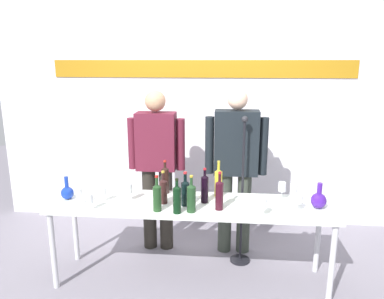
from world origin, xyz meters
TOP-DOWN VIEW (x-y plane):
  - ground_plane at (0.00, 0.00)m, footprint 10.00×10.00m
  - back_wall at (0.00, 1.37)m, footprint 5.02×0.11m
  - display_table at (0.00, 0.00)m, footprint 2.49×0.58m
  - decanter_blue_left at (-1.12, -0.01)m, footprint 0.12×0.12m
  - decanter_blue_right at (1.10, -0.01)m, footprint 0.13×0.13m
  - presenter_left at (-0.41, 0.57)m, footprint 0.59×0.22m
  - presenter_right at (0.41, 0.57)m, footprint 0.62×0.22m
  - wine_bottle_0 at (-0.04, -0.06)m, footprint 0.07×0.07m
  - wine_bottle_1 at (-0.26, 0.22)m, footprint 0.07×0.07m
  - wine_bottle_2 at (0.03, -0.19)m, footprint 0.08×0.08m
  - wine_bottle_3 at (0.24, 0.19)m, footprint 0.07×0.07m
  - wine_bottle_4 at (0.26, -0.12)m, footprint 0.07×0.07m
  - wine_bottle_5 at (0.12, 0.03)m, footprint 0.07×0.07m
  - wine_bottle_6 at (-0.24, -0.03)m, footprint 0.07×0.07m
  - wine_bottle_7 at (-0.09, -0.23)m, footprint 0.07×0.07m
  - wine_bottle_8 at (-0.26, -0.20)m, footprint 0.07×0.07m
  - wine_glass_left_0 at (-0.96, -0.12)m, footprint 0.06×0.06m
  - wine_glass_left_1 at (-0.83, -0.23)m, footprint 0.06×0.06m
  - wine_glass_left_2 at (-0.56, 0.01)m, footprint 0.07×0.07m
  - wine_glass_left_3 at (-0.78, -0.04)m, footprint 0.06×0.06m
  - wine_glass_right_0 at (0.91, -0.08)m, footprint 0.07×0.07m
  - wine_glass_right_1 at (0.61, -0.22)m, footprint 0.06×0.06m
  - wine_glass_right_2 at (0.91, 0.15)m, footprint 0.06×0.06m
  - wine_glass_right_3 at (0.81, 0.15)m, footprint 0.07×0.07m
  - microphone_stand at (0.47, 0.36)m, footprint 0.20×0.20m

SIDE VIEW (x-z plane):
  - ground_plane at x=0.00m, z-range 0.00..0.00m
  - microphone_stand at x=0.47m, z-range -0.25..1.23m
  - display_table at x=0.00m, z-range 0.32..1.07m
  - decanter_blue_left at x=-1.12m, z-range 0.72..0.93m
  - decanter_blue_right at x=1.10m, z-range 0.72..0.94m
  - wine_glass_left_3 at x=-0.78m, z-range 0.78..0.92m
  - wine_glass_left_1 at x=-0.83m, z-range 0.78..0.92m
  - wine_glass_right_0 at x=0.91m, z-range 0.79..0.93m
  - wine_glass_left_0 at x=-0.96m, z-range 0.79..0.93m
  - wine_glass_right_2 at x=0.91m, z-range 0.79..0.94m
  - wine_glass_right_1 at x=0.61m, z-range 0.79..0.94m
  - wine_glass_left_2 at x=-0.56m, z-range 0.79..0.95m
  - wine_glass_right_3 at x=0.81m, z-range 0.79..0.96m
  - wine_bottle_6 at x=-0.24m, z-range 0.73..1.03m
  - wine_bottle_0 at x=-0.04m, z-range 0.73..1.03m
  - wine_bottle_8 at x=-0.26m, z-range 0.73..1.04m
  - wine_bottle_7 at x=-0.09m, z-range 0.74..1.03m
  - wine_bottle_2 at x=0.03m, z-range 0.73..1.05m
  - wine_bottle_5 at x=0.12m, z-range 0.74..1.05m
  - wine_bottle_4 at x=0.26m, z-range 0.73..1.06m
  - wine_bottle_1 at x=-0.26m, z-range 0.74..1.06m
  - wine_bottle_3 at x=0.24m, z-range 0.73..1.07m
  - presenter_left at x=-0.41m, z-range 0.12..1.81m
  - presenter_right at x=0.41m, z-range 0.13..1.84m
  - back_wall at x=0.00m, z-range 0.00..3.00m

